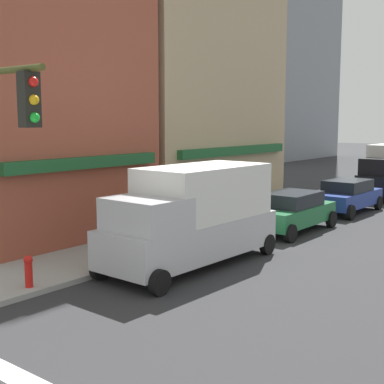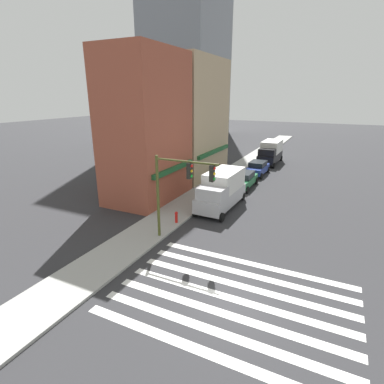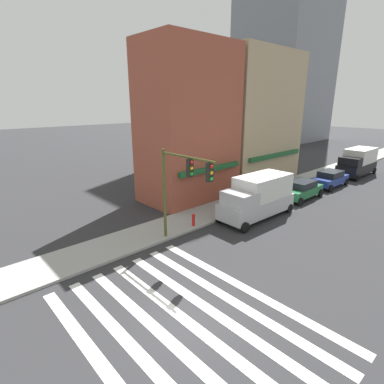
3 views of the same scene
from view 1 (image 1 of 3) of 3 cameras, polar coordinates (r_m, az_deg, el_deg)
storefront_row at (r=24.06m, az=-5.92°, el=12.25°), size 17.98×5.30×12.85m
box_truck_silver at (r=16.25m, az=0.11°, el=-2.41°), size 6.26×2.42×3.04m
sedan_green at (r=21.70m, az=10.61°, el=-1.98°), size 4.40×2.02×1.59m
sedan_blue at (r=26.79m, az=16.24°, el=-0.34°), size 4.44×2.02×1.59m
pedestrian_white_shirt at (r=24.62m, az=5.29°, el=-0.20°), size 0.32×0.32×1.77m
pedestrian_green_top at (r=22.15m, az=2.45°, el=-1.06°), size 0.32×0.32×1.77m
fire_hydrant at (r=14.52m, az=-17.04°, el=-7.93°), size 0.24×0.24×0.84m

